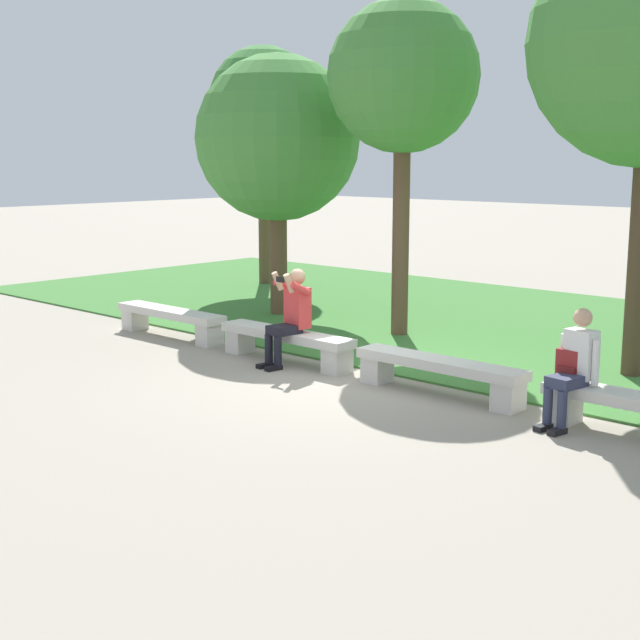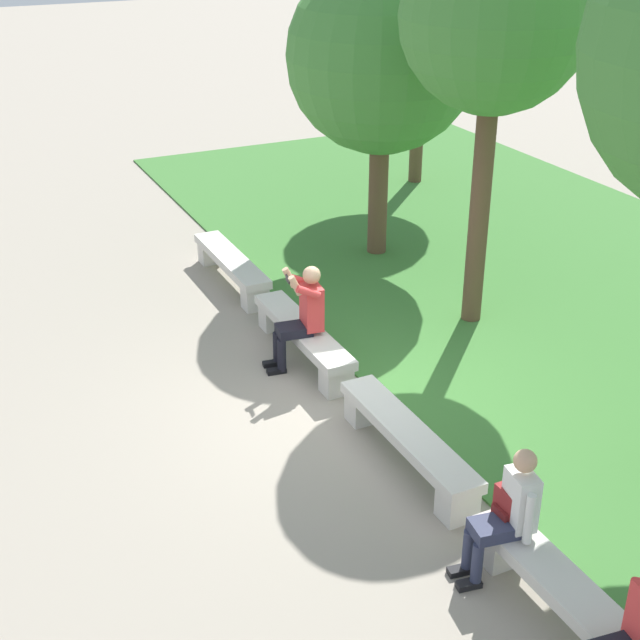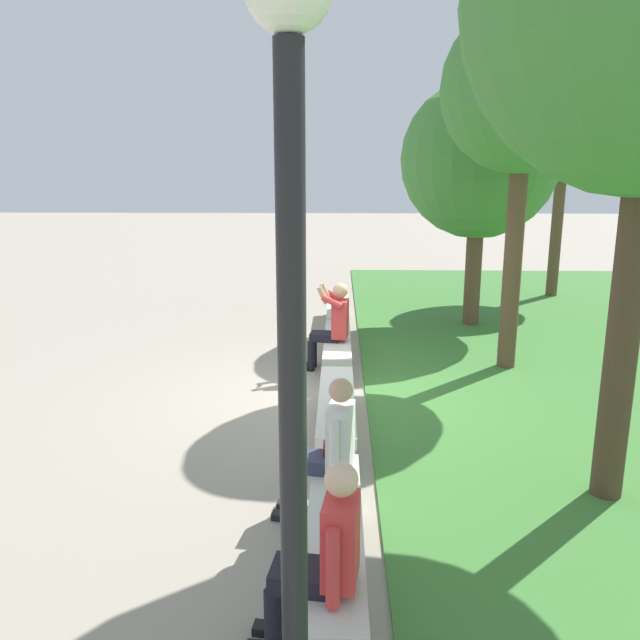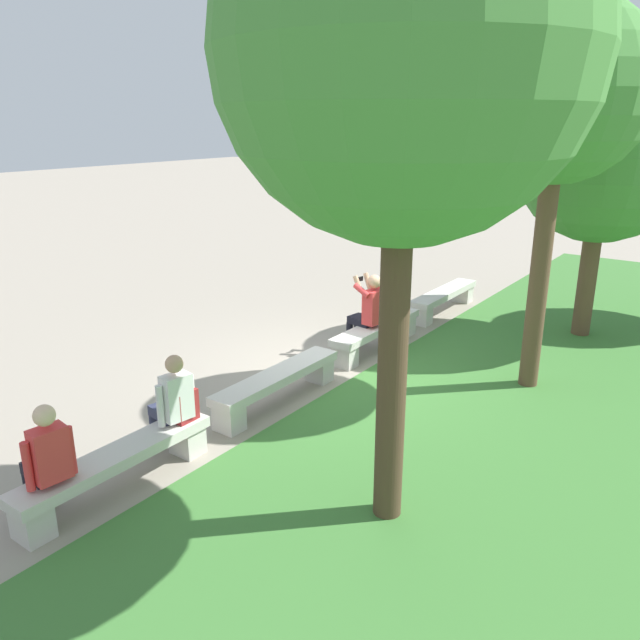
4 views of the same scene
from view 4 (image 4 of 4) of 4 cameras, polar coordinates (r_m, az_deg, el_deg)
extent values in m
plane|color=gray|center=(9.50, 1.13, -4.88)|extent=(80.00, 80.00, 0.00)
cube|color=beige|center=(12.57, 11.27, 2.41)|extent=(2.26, 0.40, 0.12)
cube|color=beige|center=(13.47, 12.93, 2.34)|extent=(0.28, 0.34, 0.33)
cube|color=beige|center=(11.81, 9.25, 0.38)|extent=(0.28, 0.34, 0.33)
cube|color=beige|center=(10.38, 5.22, -0.63)|extent=(2.26, 0.40, 0.12)
cube|color=beige|center=(11.24, 7.67, -0.47)|extent=(0.28, 0.34, 0.33)
cube|color=beige|center=(9.70, 2.29, -3.34)|extent=(0.28, 0.34, 0.33)
cube|color=beige|center=(8.40, -3.90, -5.18)|extent=(2.26, 0.40, 0.12)
cube|color=beige|center=(9.18, -0.08, -4.60)|extent=(0.28, 0.34, 0.33)
cube|color=beige|center=(7.87, -8.33, -8.84)|extent=(0.28, 0.34, 0.33)
cube|color=beige|center=(6.84, -18.11, -11.82)|extent=(2.26, 0.40, 0.12)
cube|color=beige|center=(7.46, -12.02, -10.66)|extent=(0.28, 0.34, 0.33)
cube|color=beige|center=(6.55, -24.81, -16.42)|extent=(0.28, 0.34, 0.33)
cube|color=black|center=(10.69, 3.11, -2.06)|extent=(0.13, 0.25, 0.06)
cylinder|color=black|center=(10.58, 3.42, -1.08)|extent=(0.11, 0.11, 0.42)
cube|color=black|center=(10.55, 2.40, -2.33)|extent=(0.13, 0.25, 0.06)
cylinder|color=black|center=(10.44, 2.71, -1.34)|extent=(0.11, 0.11, 0.42)
cube|color=black|center=(10.31, 3.89, -0.03)|extent=(0.35, 0.46, 0.12)
cube|color=#D83838|center=(10.09, 4.93, 1.20)|extent=(0.37, 0.26, 0.56)
sphere|color=tan|center=(9.97, 4.99, 3.51)|extent=(0.22, 0.22, 0.22)
cylinder|color=#D83838|center=(10.21, 5.20, 3.10)|extent=(0.13, 0.32, 0.21)
cylinder|color=tan|center=(10.23, 4.37, 3.60)|extent=(0.12, 0.20, 0.27)
cylinder|color=#D83838|center=(9.92, 3.83, 2.69)|extent=(0.13, 0.32, 0.21)
cylinder|color=tan|center=(10.04, 3.47, 3.35)|extent=(0.08, 0.18, 0.27)
cube|color=black|center=(10.16, 3.67, 3.76)|extent=(0.15, 0.03, 0.08)
cube|color=black|center=(7.80, -13.86, -10.56)|extent=(0.13, 0.23, 0.06)
cylinder|color=#2D334C|center=(7.66, -13.74, -9.34)|extent=(0.10, 0.10, 0.42)
cube|color=black|center=(7.73, -15.02, -10.96)|extent=(0.13, 0.23, 0.06)
cylinder|color=#2D334C|center=(7.58, -14.91, -9.74)|extent=(0.10, 0.10, 0.42)
cube|color=#2D334C|center=(7.36, -13.75, -8.17)|extent=(0.34, 0.44, 0.12)
cube|color=silver|center=(7.08, -12.97, -6.87)|extent=(0.35, 0.25, 0.52)
sphere|color=tan|center=(6.93, -13.19, -3.94)|extent=(0.20, 0.20, 0.20)
cylinder|color=silver|center=(7.21, -11.68, -6.74)|extent=(0.08, 0.08, 0.48)
cylinder|color=silver|center=(7.02, -14.41, -7.63)|extent=(0.08, 0.08, 0.48)
cube|color=black|center=(7.08, -23.60, -14.82)|extent=(0.13, 0.23, 0.06)
cylinder|color=black|center=(6.92, -23.61, -13.56)|extent=(0.10, 0.10, 0.42)
cube|color=black|center=(7.03, -24.97, -15.27)|extent=(0.13, 0.23, 0.06)
cylinder|color=black|center=(6.87, -25.01, -14.02)|extent=(0.10, 0.10, 0.42)
cube|color=black|center=(6.62, -23.98, -12.44)|extent=(0.33, 0.43, 0.12)
cube|color=#D83838|center=(6.31, -23.46, -11.18)|extent=(0.34, 0.24, 0.52)
sphere|color=beige|center=(6.14, -23.91, -7.99)|extent=(0.20, 0.20, 0.20)
cylinder|color=#D83838|center=(6.42, -21.83, -10.98)|extent=(0.08, 0.08, 0.48)
cylinder|color=#D83838|center=(6.29, -25.16, -12.04)|extent=(0.08, 0.08, 0.48)
cube|color=maroon|center=(7.20, -12.34, -7.63)|extent=(0.28, 0.20, 0.36)
cube|color=maroon|center=(7.30, -12.88, -7.90)|extent=(0.20, 0.06, 0.16)
torus|color=black|center=(7.11, -12.44, -6.17)|extent=(0.10, 0.02, 0.10)
cylinder|color=#4C3826|center=(5.64, 6.66, -3.50)|extent=(0.27, 0.27, 3.27)
sphere|color=#428438|center=(5.28, 7.74, 23.25)|extent=(3.05, 3.05, 3.05)
cylinder|color=brown|center=(11.77, 23.30, 3.95)|extent=(0.31, 0.31, 2.27)
sphere|color=#428438|center=(11.50, 24.55, 13.65)|extent=(2.89, 2.89, 2.89)
cylinder|color=brown|center=(9.05, 19.44, 3.99)|extent=(0.26, 0.26, 3.32)
sphere|color=#428438|center=(8.83, 21.10, 18.99)|extent=(2.33, 2.33, 2.33)
camera|label=1|loc=(13.56, -54.67, 6.83)|focal=50.00mm
camera|label=2|loc=(9.28, -62.21, 19.95)|focal=50.00mm
camera|label=3|loc=(5.08, -60.05, -0.52)|focal=35.00mm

